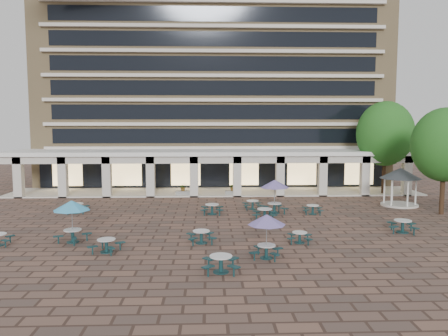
{
  "coord_description": "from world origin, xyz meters",
  "views": [
    {
      "loc": [
        -0.63,
        -29.97,
        7.13
      ],
      "look_at": [
        0.5,
        3.0,
        3.77
      ],
      "focal_mm": 35.0,
      "sensor_mm": 36.0,
      "label": 1
    }
  ],
  "objects_px": {
    "picnic_table_1": "(201,236)",
    "planter_left": "(183,191)",
    "planter_right": "(233,191)",
    "gazebo": "(400,178)",
    "picnic_table_2": "(221,262)"
  },
  "relations": [
    {
      "from": "gazebo",
      "to": "planter_right",
      "type": "distance_m",
      "value": 15.55
    },
    {
      "from": "picnic_table_1",
      "to": "planter_right",
      "type": "relative_size",
      "value": 1.25
    },
    {
      "from": "picnic_table_2",
      "to": "planter_right",
      "type": "relative_size",
      "value": 1.25
    },
    {
      "from": "planter_left",
      "to": "planter_right",
      "type": "bearing_deg",
      "value": -0.0
    },
    {
      "from": "picnic_table_1",
      "to": "planter_right",
      "type": "distance_m",
      "value": 17.51
    },
    {
      "from": "gazebo",
      "to": "planter_left",
      "type": "distance_m",
      "value": 20.16
    },
    {
      "from": "gazebo",
      "to": "picnic_table_1",
      "type": "bearing_deg",
      "value": -146.16
    },
    {
      "from": "gazebo",
      "to": "planter_right",
      "type": "relative_size",
      "value": 2.35
    },
    {
      "from": "picnic_table_1",
      "to": "planter_left",
      "type": "relative_size",
      "value": 1.25
    },
    {
      "from": "picnic_table_1",
      "to": "planter_left",
      "type": "xyz_separation_m",
      "value": [
        -2.1,
        17.28,
        0.05
      ]
    },
    {
      "from": "picnic_table_2",
      "to": "planter_left",
      "type": "height_order",
      "value": "planter_left"
    },
    {
      "from": "picnic_table_1",
      "to": "planter_left",
      "type": "bearing_deg",
      "value": 89.3
    },
    {
      "from": "picnic_table_1",
      "to": "gazebo",
      "type": "height_order",
      "value": "gazebo"
    },
    {
      "from": "planter_left",
      "to": "planter_right",
      "type": "height_order",
      "value": "planter_left"
    },
    {
      "from": "picnic_table_2",
      "to": "planter_left",
      "type": "distance_m",
      "value": 22.7
    }
  ]
}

